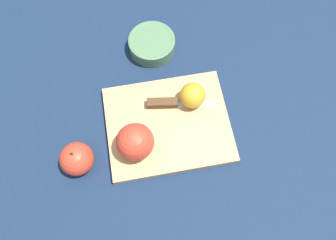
# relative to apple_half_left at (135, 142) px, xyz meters

# --- Properties ---
(ground_plane) EXTENTS (4.00, 4.00, 0.00)m
(ground_plane) POSITION_rel_apple_half_left_xyz_m (0.09, 0.04, -0.06)
(ground_plane) COLOR #14233D
(cutting_board) EXTENTS (0.33, 0.28, 0.02)m
(cutting_board) POSITION_rel_apple_half_left_xyz_m (0.09, 0.04, -0.05)
(cutting_board) COLOR tan
(cutting_board) RESTS_ON ground_plane
(apple_half_left) EXTENTS (0.09, 0.09, 0.09)m
(apple_half_left) POSITION_rel_apple_half_left_xyz_m (0.00, 0.00, 0.00)
(apple_half_left) COLOR red
(apple_half_left) RESTS_ON cutting_board
(apple_half_right) EXTENTS (0.06, 0.06, 0.06)m
(apple_half_right) POSITION_rel_apple_half_left_xyz_m (0.17, 0.08, -0.01)
(apple_half_right) COLOR gold
(apple_half_right) RESTS_ON cutting_board
(knife) EXTENTS (0.17, 0.06, 0.02)m
(knife) POSITION_rel_apple_half_left_xyz_m (0.10, 0.09, -0.03)
(knife) COLOR silver
(knife) RESTS_ON cutting_board
(apple_whole) EXTENTS (0.08, 0.08, 0.09)m
(apple_whole) POSITION_rel_apple_half_left_xyz_m (-0.14, 0.01, -0.02)
(apple_whole) COLOR red
(apple_whole) RESTS_ON ground_plane
(bowl) EXTENTS (0.13, 0.13, 0.04)m
(bowl) POSITION_rel_apple_half_left_xyz_m (0.11, 0.28, -0.04)
(bowl) COLOR #4C704C
(bowl) RESTS_ON ground_plane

